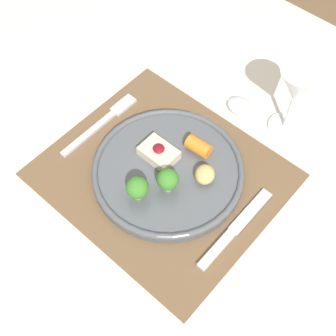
# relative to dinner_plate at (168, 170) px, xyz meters

# --- Properties ---
(ground_plane) EXTENTS (8.00, 8.00, 0.00)m
(ground_plane) POSITION_rel_dinner_plate_xyz_m (-0.01, -0.01, -0.76)
(ground_plane) COLOR brown
(dining_table) EXTENTS (1.38, 1.14, 0.74)m
(dining_table) POSITION_rel_dinner_plate_xyz_m (-0.01, -0.01, -0.10)
(dining_table) COLOR beige
(dining_table) RESTS_ON ground_plane
(placemat) EXTENTS (0.41, 0.36, 0.00)m
(placemat) POSITION_rel_dinner_plate_xyz_m (-0.01, -0.01, -0.02)
(placemat) COLOR brown
(placemat) RESTS_ON dining_table
(dinner_plate) EXTENTS (0.28, 0.28, 0.07)m
(dinner_plate) POSITION_rel_dinner_plate_xyz_m (0.00, 0.00, 0.00)
(dinner_plate) COLOR #4C5156
(dinner_plate) RESTS_ON placemat
(fork) EXTENTS (0.02, 0.19, 0.01)m
(fork) POSITION_rel_dinner_plate_xyz_m (-0.18, 0.01, -0.01)
(fork) COLOR silver
(fork) RESTS_ON placemat
(knife) EXTENTS (0.02, 0.19, 0.01)m
(knife) POSITION_rel_dinner_plate_xyz_m (0.16, -0.02, -0.01)
(knife) COLOR silver
(knife) RESTS_ON placemat
(spoon) EXTENTS (0.18, 0.05, 0.02)m
(spoon) POSITION_rel_dinner_plate_xyz_m (-0.01, 0.22, -0.01)
(spoon) COLOR silver
(spoon) RESTS_ON dining_table
(wine_glass_near) EXTENTS (0.08, 0.08, 0.16)m
(wine_glass_near) POSITION_rel_dinner_plate_xyz_m (0.10, 0.24, 0.09)
(wine_glass_near) COLOR white
(wine_glass_near) RESTS_ON dining_table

